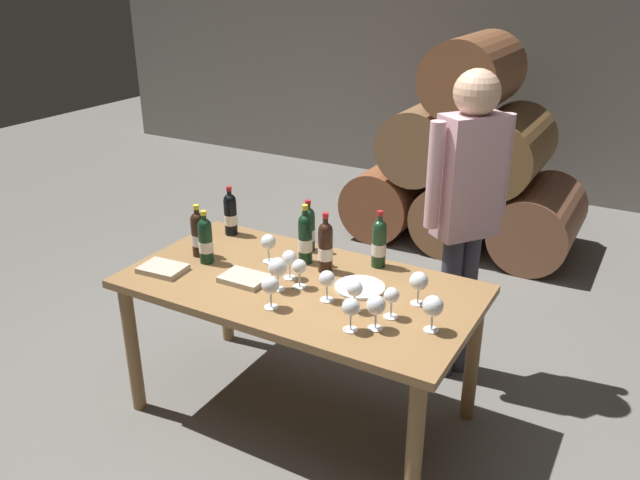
{
  "coord_description": "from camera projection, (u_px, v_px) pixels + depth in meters",
  "views": [
    {
      "loc": [
        1.44,
        -2.35,
        2.17
      ],
      "look_at": [
        0.0,
        0.2,
        0.91
      ],
      "focal_mm": 36.07,
      "sensor_mm": 36.0,
      "label": 1
    }
  ],
  "objects": [
    {
      "name": "cellar_back_wall",
      "position": [
        524.0,
        50.0,
        6.19
      ],
      "size": [
        10.0,
        0.24,
        2.8
      ],
      "primitive_type": "cube",
      "color": "gray",
      "rests_on": "ground_plane"
    },
    {
      "name": "wine_glass_8",
      "position": [
        268.0,
        243.0,
        3.27
      ],
      "size": [
        0.08,
        0.08,
        0.15
      ],
      "color": "white",
      "rests_on": "dining_table"
    },
    {
      "name": "leather_ledger",
      "position": [
        244.0,
        278.0,
        3.1
      ],
      "size": [
        0.22,
        0.16,
        0.03
      ],
      "primitive_type": "cube",
      "rotation": [
        0.0,
        0.0,
        0.01
      ],
      "color": "#B2A893",
      "rests_on": "dining_table"
    },
    {
      "name": "sommelier_presenting",
      "position": [
        467.0,
        201.0,
        3.32
      ],
      "size": [
        0.34,
        0.41,
        1.72
      ],
      "color": "#383842",
      "rests_on": "ground_plane"
    },
    {
      "name": "ground_plane",
      "position": [
        301.0,
        411.0,
        3.39
      ],
      "size": [
        14.0,
        14.0,
        0.0
      ],
      "primitive_type": "plane",
      "color": "#66635E"
    },
    {
      "name": "wine_bottle_1",
      "position": [
        206.0,
        240.0,
        3.26
      ],
      "size": [
        0.07,
        0.07,
        0.28
      ],
      "color": "black",
      "rests_on": "dining_table"
    },
    {
      "name": "wine_glass_3",
      "position": [
        419.0,
        282.0,
        2.86
      ],
      "size": [
        0.08,
        0.08,
        0.16
      ],
      "color": "white",
      "rests_on": "dining_table"
    },
    {
      "name": "wine_glass_6",
      "position": [
        355.0,
        290.0,
        2.8
      ],
      "size": [
        0.07,
        0.07,
        0.15
      ],
      "color": "white",
      "rests_on": "dining_table"
    },
    {
      "name": "wine_bottle_3",
      "position": [
        325.0,
        247.0,
        3.16
      ],
      "size": [
        0.07,
        0.07,
        0.31
      ],
      "color": "black",
      "rests_on": "dining_table"
    },
    {
      "name": "barrel_stack",
      "position": [
        466.0,
        166.0,
        5.21
      ],
      "size": [
        1.86,
        0.9,
        1.69
      ],
      "color": "brown",
      "rests_on": "ground_plane"
    },
    {
      "name": "wine_glass_5",
      "position": [
        289.0,
        259.0,
        3.09
      ],
      "size": [
        0.07,
        0.07,
        0.15
      ],
      "color": "white",
      "rests_on": "dining_table"
    },
    {
      "name": "wine_glass_11",
      "position": [
        327.0,
        280.0,
        2.89
      ],
      "size": [
        0.07,
        0.07,
        0.15
      ],
      "color": "white",
      "rests_on": "dining_table"
    },
    {
      "name": "serving_plate",
      "position": [
        360.0,
        287.0,
        3.03
      ],
      "size": [
        0.24,
        0.24,
        0.01
      ],
      "primitive_type": "cylinder",
      "color": "white",
      "rests_on": "dining_table"
    },
    {
      "name": "wine_glass_9",
      "position": [
        392.0,
        297.0,
        2.75
      ],
      "size": [
        0.07,
        0.07,
        0.14
      ],
      "color": "white",
      "rests_on": "dining_table"
    },
    {
      "name": "wine_glass_10",
      "position": [
        351.0,
        308.0,
        2.65
      ],
      "size": [
        0.08,
        0.08,
        0.15
      ],
      "color": "white",
      "rests_on": "dining_table"
    },
    {
      "name": "dining_table",
      "position": [
        300.0,
        300.0,
        3.13
      ],
      "size": [
        1.7,
        0.9,
        0.76
      ],
      "color": "olive",
      "rests_on": "ground_plane"
    },
    {
      "name": "wine_bottle_4",
      "position": [
        308.0,
        229.0,
        3.4
      ],
      "size": [
        0.07,
        0.07,
        0.28
      ],
      "color": "#19381E",
      "rests_on": "dining_table"
    },
    {
      "name": "wine_bottle_2",
      "position": [
        230.0,
        214.0,
        3.6
      ],
      "size": [
        0.07,
        0.07,
        0.28
      ],
      "color": "black",
      "rests_on": "dining_table"
    },
    {
      "name": "wine_bottle_6",
      "position": [
        198.0,
        234.0,
        3.34
      ],
      "size": [
        0.07,
        0.07,
        0.28
      ],
      "color": "black",
      "rests_on": "dining_table"
    },
    {
      "name": "wine_bottle_0",
      "position": [
        379.0,
        243.0,
        3.21
      ],
      "size": [
        0.07,
        0.07,
        0.3
      ],
      "color": "#19381E",
      "rests_on": "dining_table"
    },
    {
      "name": "wine_glass_1",
      "position": [
        278.0,
        268.0,
        2.98
      ],
      "size": [
        0.09,
        0.09,
        0.16
      ],
      "color": "white",
      "rests_on": "dining_table"
    },
    {
      "name": "tasting_notebook",
      "position": [
        163.0,
        269.0,
        3.2
      ],
      "size": [
        0.23,
        0.18,
        0.03
      ],
      "primitive_type": "cube",
      "rotation": [
        0.0,
        0.0,
        0.08
      ],
      "color": "#B2A893",
      "rests_on": "dining_table"
    },
    {
      "name": "wine_glass_4",
      "position": [
        299.0,
        268.0,
        3.01
      ],
      "size": [
        0.07,
        0.07,
        0.14
      ],
      "color": "white",
      "rests_on": "dining_table"
    },
    {
      "name": "wine_glass_0",
      "position": [
        376.0,
        306.0,
        2.66
      ],
      "size": [
        0.08,
        0.08,
        0.16
      ],
      "color": "white",
      "rests_on": "dining_table"
    },
    {
      "name": "wine_bottle_5",
      "position": [
        305.0,
        238.0,
        3.25
      ],
      "size": [
        0.07,
        0.07,
        0.31
      ],
      "color": "black",
      "rests_on": "dining_table"
    },
    {
      "name": "wine_glass_7",
      "position": [
        433.0,
        307.0,
        2.64
      ],
      "size": [
        0.09,
        0.09,
        0.16
      ],
      "color": "white",
      "rests_on": "dining_table"
    },
    {
      "name": "wine_glass_2",
      "position": [
        270.0,
        286.0,
        2.82
      ],
      "size": [
        0.08,
        0.08,
        0.15
      ],
      "color": "white",
      "rests_on": "dining_table"
    }
  ]
}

